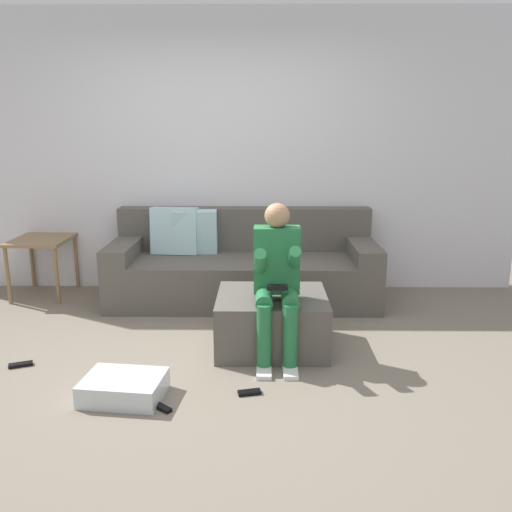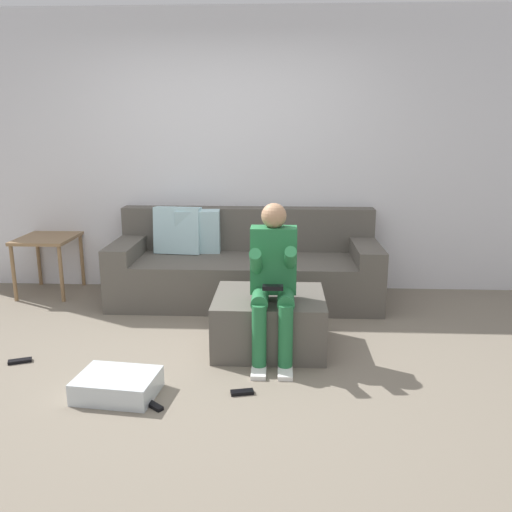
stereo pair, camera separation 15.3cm
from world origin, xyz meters
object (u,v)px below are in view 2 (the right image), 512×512
person_seated (273,276)px  storage_bin (117,385)px  remote_by_storage_bin (154,405)px  ottoman (269,321)px  remote_near_ottoman (242,392)px  remote_under_side_table (20,361)px  side_table (47,245)px  couch_sectional (243,267)px

person_seated → storage_bin: 1.25m
remote_by_storage_bin → ottoman: bearing=94.8°
remote_by_storage_bin → person_seated: bearing=87.5°
person_seated → storage_bin: (-0.95, -0.61, -0.54)m
remote_near_ottoman → remote_under_side_table: same height
remote_near_ottoman → remote_under_side_table: 1.64m
storage_bin → person_seated: bearing=32.9°
side_table → remote_near_ottoman: 2.88m
ottoman → side_table: (-2.20, 1.23, 0.28)m
ottoman → remote_near_ottoman: ottoman is taller
person_seated → remote_under_side_table: 1.88m
ottoman → remote_under_side_table: 1.79m
couch_sectional → ottoman: 1.18m
ottoman → remote_by_storage_bin: (-0.66, -0.92, -0.19)m
couch_sectional → remote_by_storage_bin: (-0.39, -2.06, -0.30)m
ottoman → remote_under_side_table: ottoman is taller
couch_sectional → person_seated: 1.38m
couch_sectional → ottoman: (0.27, -1.14, -0.11)m
storage_bin → couch_sectional: bearing=71.5°
storage_bin → remote_by_storage_bin: 0.29m
remote_near_ottoman → remote_under_side_table: size_ratio=0.92×
ottoman → remote_under_side_table: size_ratio=5.21×
person_seated → remote_near_ottoman: bearing=-107.8°
person_seated → remote_near_ottoman: person_seated is taller
ottoman → person_seated: 0.44m
storage_bin → remote_by_storage_bin: storage_bin is taller
person_seated → side_table: (-2.23, 1.41, -0.12)m
ottoman → side_table: bearing=150.8°
ottoman → side_table: size_ratio=1.37×
remote_near_ottoman → remote_under_side_table: (-1.60, 0.38, 0.00)m
side_table → remote_under_side_table: (0.45, -1.59, -0.48)m
storage_bin → remote_under_side_table: storage_bin is taller
storage_bin → side_table: size_ratio=0.81×
side_table → couch_sectional: bearing=-2.7°
couch_sectional → remote_under_side_table: 2.12m
couch_sectional → side_table: (-1.93, 0.09, 0.18)m
couch_sectional → side_table: size_ratio=4.17×
remote_by_storage_bin → remote_under_side_table: same height
side_table → remote_near_ottoman: size_ratio=4.16×
remote_under_side_table → person_seated: bearing=-16.3°
side_table → remote_under_side_table: side_table is taller
side_table → storage_bin: bearing=-57.6°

